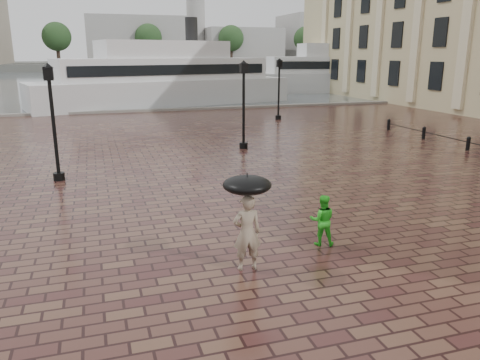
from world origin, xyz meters
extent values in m
plane|color=#371A19|center=(0.00, 0.00, 0.00)|extent=(300.00, 300.00, 0.00)
plane|color=#434A51|center=(0.00, 92.00, 0.00)|extent=(240.00, 240.00, 0.00)
cube|color=slate|center=(0.00, 32.00, 0.00)|extent=(80.00, 0.60, 0.30)
cube|color=#4C4C47|center=(0.00, 160.00, 1.00)|extent=(300.00, 60.00, 2.00)
cube|color=gray|center=(10.00, 150.00, 9.00)|extent=(30.00, 22.00, 14.00)
cube|color=gray|center=(45.00, 150.00, 7.50)|extent=(25.00, 22.00, 11.00)
cube|color=gray|center=(80.00, 150.00, 10.00)|extent=(35.00, 22.00, 16.00)
cylinder|color=gray|center=(30.00, 150.00, 12.00)|extent=(6.00, 6.00, 20.00)
cylinder|color=#2D2119|center=(-12.86, 138.00, 4.00)|extent=(1.00, 1.00, 8.00)
sphere|color=#1B3518|center=(-12.86, 138.00, 9.50)|extent=(8.00, 8.00, 8.00)
cylinder|color=#2D2119|center=(12.86, 138.00, 4.00)|extent=(1.00, 1.00, 8.00)
sphere|color=#1B3518|center=(12.86, 138.00, 9.50)|extent=(8.00, 8.00, 8.00)
cylinder|color=#2D2119|center=(38.57, 138.00, 4.00)|extent=(1.00, 1.00, 8.00)
sphere|color=#1B3518|center=(38.57, 138.00, 9.50)|extent=(8.00, 8.00, 8.00)
cylinder|color=#2D2119|center=(64.29, 138.00, 4.00)|extent=(1.00, 1.00, 8.00)
sphere|color=#1B3518|center=(64.29, 138.00, 9.50)|extent=(8.00, 8.00, 8.00)
cylinder|color=#2D2119|center=(90.00, 138.00, 4.00)|extent=(1.00, 1.00, 8.00)
sphere|color=#1B3518|center=(90.00, 138.00, 9.50)|extent=(8.00, 8.00, 8.00)
cylinder|color=black|center=(14.00, 10.00, 0.30)|extent=(0.20, 0.20, 0.60)
sphere|color=black|center=(14.00, 10.00, 0.62)|extent=(0.22, 0.22, 0.22)
cylinder|color=black|center=(14.00, 13.50, 0.30)|extent=(0.20, 0.20, 0.60)
sphere|color=black|center=(14.00, 13.50, 0.62)|extent=(0.22, 0.22, 0.22)
cylinder|color=black|center=(14.00, 17.00, 0.30)|extent=(0.20, 0.20, 0.60)
sphere|color=black|center=(14.00, 17.00, 0.62)|extent=(0.22, 0.22, 0.22)
cylinder|color=black|center=(-6.00, 10.00, 0.15)|extent=(0.44, 0.44, 0.30)
cylinder|color=black|center=(-6.00, 10.00, 2.00)|extent=(0.14, 0.14, 4.00)
cube|color=black|center=(-6.00, 10.00, 4.15)|extent=(0.35, 0.35, 0.50)
sphere|color=beige|center=(-6.00, 10.00, 4.15)|extent=(0.28, 0.28, 0.28)
cylinder|color=black|center=(3.00, 14.00, 0.15)|extent=(0.44, 0.44, 0.30)
cylinder|color=black|center=(3.00, 14.00, 2.00)|extent=(0.14, 0.14, 4.00)
cube|color=black|center=(3.00, 14.00, 4.15)|extent=(0.35, 0.35, 0.50)
sphere|color=beige|center=(3.00, 14.00, 4.15)|extent=(0.28, 0.28, 0.28)
cylinder|color=black|center=(9.00, 24.00, 0.15)|extent=(0.44, 0.44, 0.30)
cylinder|color=black|center=(9.00, 24.00, 2.00)|extent=(0.14, 0.14, 4.00)
cube|color=black|center=(9.00, 24.00, 4.15)|extent=(0.35, 0.35, 0.50)
sphere|color=beige|center=(9.00, 24.00, 4.15)|extent=(0.28, 0.28, 0.28)
imported|color=gray|center=(-1.34, 0.21, 0.91)|extent=(0.69, 0.48, 1.81)
imported|color=green|center=(1.00, 1.01, 0.68)|extent=(0.80, 0.71, 1.36)
cube|color=silver|center=(2.31, 37.00, 1.21)|extent=(25.89, 11.94, 2.42)
cube|color=silver|center=(2.31, 37.00, 3.42)|extent=(20.81, 9.94, 2.01)
cube|color=silver|center=(2.31, 37.00, 5.24)|extent=(12.84, 7.41, 1.61)
cylinder|color=black|center=(5.25, 37.73, 7.05)|extent=(1.21, 1.21, 2.42)
cube|color=black|center=(2.96, 34.41, 3.42)|extent=(18.59, 4.72, 0.91)
cube|color=black|center=(1.67, 39.59, 3.42)|extent=(18.59, 4.72, 0.91)
cube|color=silver|center=(27.59, 46.62, 1.22)|extent=(26.12, 10.03, 2.45)
cube|color=silver|center=(27.59, 46.62, 3.47)|extent=(20.96, 8.43, 2.04)
cube|color=silver|center=(27.59, 46.62, 5.30)|extent=(12.81, 6.55, 1.63)
cylinder|color=black|center=(30.61, 46.14, 7.13)|extent=(1.22, 1.22, 2.45)
cube|color=black|center=(27.17, 43.95, 3.47)|extent=(19.14, 3.13, 0.92)
cube|color=black|center=(28.01, 49.29, 3.47)|extent=(19.14, 3.13, 0.92)
cylinder|color=black|center=(-1.34, 0.21, 1.54)|extent=(0.02, 0.02, 0.95)
ellipsoid|color=black|center=(-1.34, 0.21, 2.05)|extent=(1.10, 1.10, 0.39)
camera|label=1|loc=(-4.48, -9.32, 4.88)|focal=35.00mm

